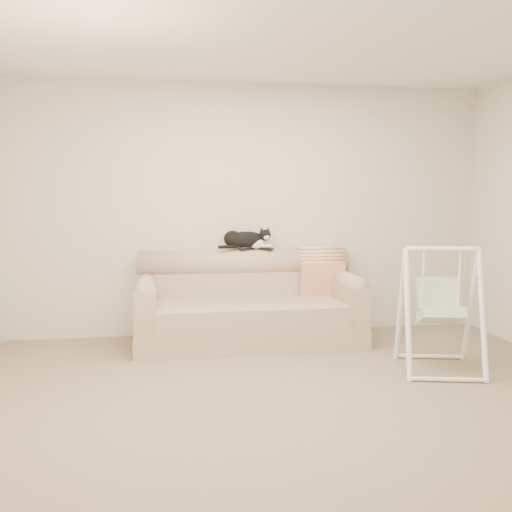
{
  "coord_description": "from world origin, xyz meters",
  "views": [
    {
      "loc": [
        -0.85,
        -3.91,
        1.48
      ],
      "look_at": [
        -0.05,
        1.27,
        0.9
      ],
      "focal_mm": 40.0,
      "sensor_mm": 36.0,
      "label": 1
    }
  ],
  "objects": [
    {
      "name": "remote_a",
      "position": [
        -0.05,
        1.86,
        0.91
      ],
      "size": [
        0.18,
        0.13,
        0.03
      ],
      "color": "black",
      "rests_on": "sofa"
    },
    {
      "name": "baby_swing",
      "position": [
        1.38,
        0.46,
        0.52
      ],
      "size": [
        0.77,
        0.8,
        1.05
      ],
      "color": "white",
      "rests_on": "ground"
    },
    {
      "name": "sofa",
      "position": [
        -0.07,
        1.62,
        0.35
      ],
      "size": [
        2.2,
        0.93,
        0.9
      ],
      "color": "tan",
      "rests_on": "ground"
    },
    {
      "name": "room_shell",
      "position": [
        0.0,
        0.0,
        1.53
      ],
      "size": [
        5.04,
        4.04,
        2.6
      ],
      "color": "beige",
      "rests_on": "ground"
    },
    {
      "name": "remote_b",
      "position": [
        0.14,
        1.84,
        0.91
      ],
      "size": [
        0.16,
        0.14,
        0.02
      ],
      "color": "black",
      "rests_on": "sofa"
    },
    {
      "name": "tuxedo_cat",
      "position": [
        -0.06,
        1.86,
        1.0
      ],
      "size": [
        0.57,
        0.24,
        0.22
      ],
      "color": "black",
      "rests_on": "sofa"
    },
    {
      "name": "ground_plane",
      "position": [
        0.0,
        0.0,
        0.0
      ],
      "size": [
        5.0,
        5.0,
        0.0
      ],
      "primitive_type": "plane",
      "color": "#75624C",
      "rests_on": "ground"
    },
    {
      "name": "throw_blanket",
      "position": [
        0.72,
        1.84,
        0.72
      ],
      "size": [
        0.46,
        0.38,
        0.58
      ],
      "color": "#C05523",
      "rests_on": "sofa"
    }
  ]
}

